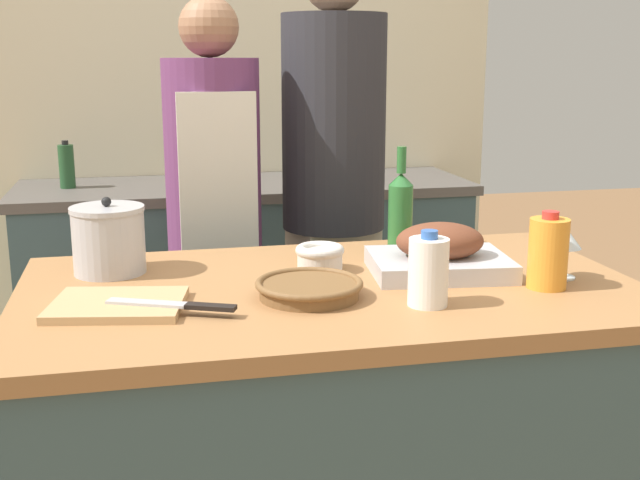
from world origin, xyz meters
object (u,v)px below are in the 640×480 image
at_px(milk_jug, 428,271).
at_px(person_cook_guest, 334,189).
at_px(condiment_bottle_tall, 67,166).
at_px(stock_pot, 109,240).
at_px(cutting_board, 118,305).
at_px(knife_chef, 176,305).
at_px(wine_glass_left, 564,239).
at_px(mixing_bowl, 321,257).
at_px(person_cook_aproned, 215,223).
at_px(condiment_bottle_short, 189,167).
at_px(wicker_basket, 309,288).
at_px(juice_jug, 548,253).
at_px(roasting_pan, 439,254).
at_px(wine_bottle_green, 400,208).

distance_m(milk_jug, person_cook_guest, 1.08).
bearing_deg(condiment_bottle_tall, stock_pot, -81.34).
distance_m(cutting_board, knife_chef, 0.14).
bearing_deg(wine_glass_left, milk_jug, -161.24).
xyz_separation_m(mixing_bowl, person_cook_aproned, (-0.20, 0.69, -0.05)).
height_order(cutting_board, wine_glass_left, wine_glass_left).
height_order(stock_pot, wine_glass_left, stock_pot).
height_order(mixing_bowl, person_cook_guest, person_cook_guest).
bearing_deg(milk_jug, condiment_bottle_short, 101.92).
distance_m(wicker_basket, mixing_bowl, 0.23).
distance_m(wine_glass_left, knife_chef, 0.94).
relative_size(knife_chef, condiment_bottle_short, 2.06).
relative_size(wine_glass_left, person_cook_guest, 0.07).
xyz_separation_m(wicker_basket, cutting_board, (-0.42, 0.01, -0.01)).
bearing_deg(condiment_bottle_tall, juice_jug, -55.12).
height_order(wicker_basket, cutting_board, wicker_basket).
bearing_deg(milk_jug, cutting_board, 169.64).
distance_m(cutting_board, person_cook_aproned, 0.94).
xyz_separation_m(juice_jug, person_cook_aproned, (-0.68, 0.95, -0.09)).
height_order(roasting_pan, condiment_bottle_short, condiment_bottle_short).
bearing_deg(mixing_bowl, roasting_pan, -17.44).
bearing_deg(juice_jug, knife_chef, -179.19).
bearing_deg(person_cook_aproned, wine_glass_left, -50.39).
relative_size(juice_jug, knife_chef, 0.67).
bearing_deg(milk_jug, condiment_bottle_tall, 116.33).
height_order(wine_glass_left, person_cook_guest, person_cook_guest).
xyz_separation_m(wine_glass_left, person_cook_aproned, (-0.76, 0.88, -0.11)).
height_order(roasting_pan, wicker_basket, roasting_pan).
xyz_separation_m(mixing_bowl, milk_jug, (0.16, -0.33, 0.04)).
height_order(wine_bottle_green, person_cook_aproned, person_cook_aproned).
relative_size(roasting_pan, person_cook_aproned, 0.22).
xyz_separation_m(wicker_basket, wine_glass_left, (0.63, 0.02, 0.08)).
bearing_deg(person_cook_guest, wine_glass_left, -85.77).
relative_size(mixing_bowl, knife_chef, 0.46).
relative_size(stock_pot, wine_bottle_green, 0.68).
xyz_separation_m(roasting_pan, knife_chef, (-0.65, -0.18, -0.03)).
bearing_deg(cutting_board, roasting_pan, 8.65).
xyz_separation_m(wine_bottle_green, person_cook_guest, (-0.06, 0.55, -0.04)).
distance_m(person_cook_aproned, person_cook_guest, 0.43).
distance_m(roasting_pan, mixing_bowl, 0.29).
xyz_separation_m(knife_chef, person_cook_guest, (0.59, 1.02, 0.05)).
height_order(cutting_board, juice_jug, juice_jug).
relative_size(juice_jug, wine_bottle_green, 0.64).
height_order(knife_chef, person_cook_aproned, person_cook_aproned).
xyz_separation_m(wine_bottle_green, knife_chef, (-0.65, -0.47, -0.09)).
distance_m(juice_jug, person_cook_guest, 1.05).
distance_m(juice_jug, knife_chef, 0.85).
relative_size(person_cook_aproned, person_cook_guest, 0.91).
bearing_deg(condiment_bottle_tall, mixing_bowl, -63.74).
relative_size(stock_pot, person_cook_guest, 0.11).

